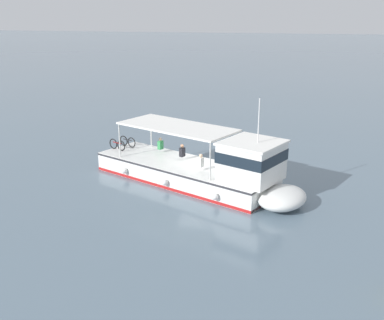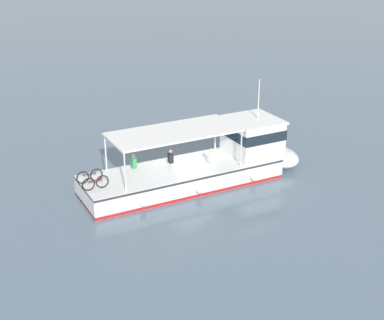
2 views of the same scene
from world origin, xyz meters
name	(u,v)px [view 1 (image 1 of 2)]	position (x,y,z in m)	size (l,w,h in m)	color
ground_plane	(202,179)	(0.00, 0.00, 0.00)	(400.00, 400.00, 0.00)	slate
ferry_main	(207,170)	(-0.54, 1.20, 1.02)	(12.90, 7.81, 5.32)	white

